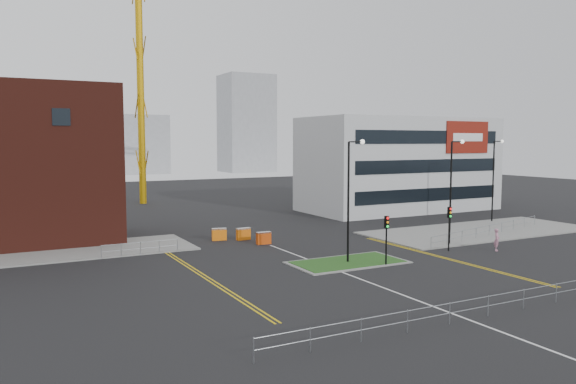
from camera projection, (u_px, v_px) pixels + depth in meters
name	position (u px, v px, depth m)	size (l,w,h in m)	color
ground	(394.00, 292.00, 33.78)	(200.00, 200.00, 0.00)	black
pavement_left	(13.00, 256.00, 43.86)	(28.00, 8.00, 0.12)	slate
pavement_right	(480.00, 231.00, 56.33)	(24.00, 10.00, 0.12)	slate
island_kerb	(348.00, 262.00, 41.75)	(8.60, 4.60, 0.08)	slate
grass_island	(348.00, 262.00, 41.75)	(8.00, 4.00, 0.12)	#1F4C19
office_block	(399.00, 164.00, 73.48)	(25.00, 12.20, 12.00)	#B9BCBF
tower_crane	(181.00, 24.00, 80.41)	(51.84, 13.00, 37.37)	#BF8B0B
streetlamp_island	(351.00, 191.00, 41.36)	(1.46, 0.36, 9.18)	black
streetlamp_right_near	(453.00, 183.00, 48.70)	(1.46, 0.36, 9.18)	black
streetlamp_right_far	(495.00, 174.00, 62.25)	(1.46, 0.36, 9.18)	black
traffic_light_island	(387.00, 231.00, 40.67)	(0.28, 0.33, 3.65)	black
traffic_light_right	(449.00, 220.00, 46.15)	(0.28, 0.33, 3.65)	black
railing_front	(470.00, 305.00, 28.42)	(24.05, 0.05, 1.10)	gray
railing_left	(140.00, 246.00, 44.46)	(6.05, 0.05, 1.10)	gray
railing_right	(489.00, 228.00, 53.36)	(19.05, 5.05, 1.10)	gray
centre_line	(374.00, 284.00, 35.54)	(0.15, 30.00, 0.01)	silver
yellow_left_a	(197.00, 274.00, 38.41)	(0.12, 24.00, 0.01)	gold
yellow_left_b	(202.00, 273.00, 38.55)	(0.12, 24.00, 0.01)	gold
yellow_right_a	(443.00, 258.00, 43.48)	(0.12, 20.00, 0.01)	gold
yellow_right_b	(446.00, 258.00, 43.62)	(0.12, 20.00, 0.01)	gold
skyline_b	(121.00, 145.00, 152.20)	(24.00, 12.00, 16.00)	gray
skyline_c	(247.00, 124.00, 163.51)	(14.00, 12.00, 28.00)	gray
skyline_d	(46.00, 152.00, 152.83)	(30.00, 12.00, 12.00)	gray
pedestrian	(497.00, 240.00, 46.28)	(0.68, 0.45, 1.86)	#BE7B95
barrier_left	(219.00, 234.00, 51.21)	(1.38, 0.69, 1.11)	orange
barrier_mid	(264.00, 237.00, 49.31)	(1.30, 0.46, 1.09)	#C9420B
barrier_right	(243.00, 233.00, 51.42)	(1.35, 0.58, 1.11)	orange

